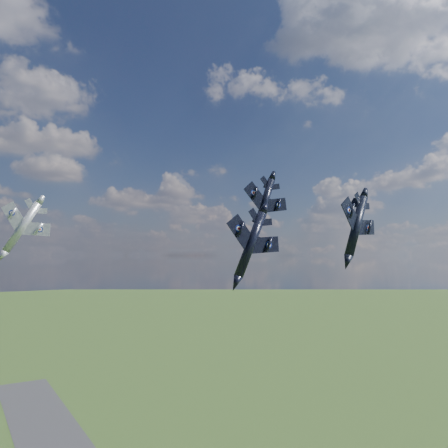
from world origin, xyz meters
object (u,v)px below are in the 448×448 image
jet_lead_navy (251,244)px  jet_left_silver (22,227)px  jet_right_navy (356,226)px  jet_high_navy (264,205)px

jet_lead_navy → jet_left_silver: (-28.28, 23.12, 2.90)m
jet_lead_navy → jet_right_navy: 16.73m
jet_right_navy → jet_lead_navy: bearing=147.1°
jet_right_navy → jet_high_navy: size_ratio=0.90×
jet_right_navy → jet_high_navy: (0.12, 23.71, 5.59)m
jet_lead_navy → jet_high_navy: size_ratio=0.92×
jet_lead_navy → jet_left_silver: 36.65m
jet_right_navy → jet_left_silver: (-43.31, 29.91, 0.05)m
jet_right_navy → jet_high_navy: jet_high_navy is taller
jet_high_navy → jet_right_navy: bearing=-85.8°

